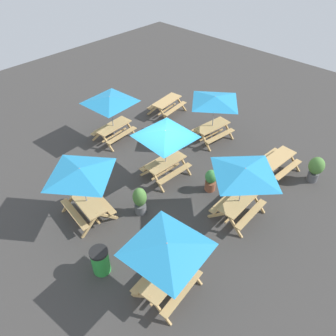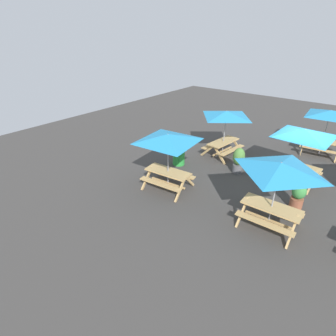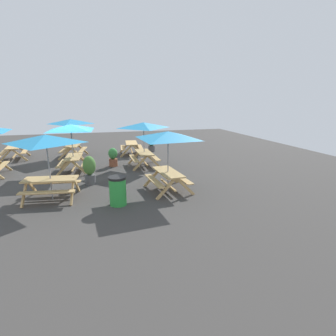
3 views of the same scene
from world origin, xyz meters
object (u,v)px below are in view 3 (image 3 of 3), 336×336
at_px(picnic_table_0, 168,140).
at_px(picnic_table_5, 144,128).
at_px(picnic_table_4, 71,131).
at_px(potted_plant_1, 152,142).
at_px(potted_plant_0, 89,169).
at_px(picnic_table_2, 14,150).
at_px(picnic_table_3, 46,144).
at_px(picnic_table_6, 71,124).
at_px(trash_bin_green, 118,191).
at_px(potted_plant_2, 113,157).
at_px(picnic_table_1, 131,146).

xyz_separation_m(picnic_table_0, picnic_table_5, (-4.00, -0.21, 0.00)).
height_order(picnic_table_4, potted_plant_1, picnic_table_4).
bearing_deg(potted_plant_1, potted_plant_0, -32.19).
distance_m(picnic_table_0, picnic_table_4, 5.32).
relative_size(picnic_table_2, picnic_table_3, 0.83).
bearing_deg(potted_plant_0, picnic_table_6, -169.53).
bearing_deg(potted_plant_0, picnic_table_5, 131.18).
distance_m(picnic_table_2, picnic_table_3, 8.20).
bearing_deg(picnic_table_3, potted_plant_1, 63.29).
height_order(picnic_table_0, picnic_table_2, picnic_table_0).
height_order(picnic_table_2, trash_bin_green, trash_bin_green).
bearing_deg(picnic_table_2, picnic_table_5, 56.18).
height_order(potted_plant_0, potted_plant_2, potted_plant_0).
relative_size(picnic_table_5, trash_bin_green, 2.38).
xyz_separation_m(picnic_table_1, potted_plant_2, (2.84, -1.35, -0.06)).
distance_m(picnic_table_3, picnic_table_4, 3.65).
distance_m(picnic_table_6, potted_plant_2, 3.94).
bearing_deg(picnic_table_6, potted_plant_0, 18.05).
xyz_separation_m(picnic_table_0, picnic_table_3, (-0.20, -4.21, 0.00)).
bearing_deg(potted_plant_2, potted_plant_0, -21.99).
bearing_deg(picnic_table_0, picnic_table_1, 177.74).
relative_size(picnic_table_0, trash_bin_green, 2.87).
xyz_separation_m(trash_bin_green, potted_plant_0, (-2.56, -0.94, 0.14)).
bearing_deg(trash_bin_green, picnic_table_2, -148.27).
bearing_deg(picnic_table_5, picnic_table_3, -47.83).
relative_size(picnic_table_2, picnic_table_4, 0.69).
xyz_separation_m(picnic_table_2, picnic_table_3, (7.46, 3.09, 1.43)).
bearing_deg(picnic_table_4, potted_plant_2, 111.35).
distance_m(picnic_table_6, potted_plant_0, 5.98).
height_order(trash_bin_green, potted_plant_2, trash_bin_green).
height_order(picnic_table_4, trash_bin_green, picnic_table_4).
bearing_deg(picnic_table_2, picnic_table_3, 15.94).
distance_m(picnic_table_1, picnic_table_2, 6.87).
relative_size(picnic_table_1, picnic_table_2, 0.98).
relative_size(picnic_table_0, picnic_table_3, 1.21).
distance_m(picnic_table_3, potted_plant_0, 2.34).
bearing_deg(trash_bin_green, potted_plant_1, 161.29).
relative_size(picnic_table_1, potted_plant_0, 1.59).
height_order(picnic_table_0, picnic_table_1, picnic_table_0).
height_order(trash_bin_green, potted_plant_0, potted_plant_0).
bearing_deg(potted_plant_2, picnic_table_0, 22.12).
xyz_separation_m(picnic_table_2, picnic_table_5, (3.65, 7.10, 1.43)).
bearing_deg(potted_plant_0, picnic_table_0, 61.03).
bearing_deg(picnic_table_3, picnic_table_4, 89.66).
distance_m(picnic_table_0, picnic_table_6, 8.36).
bearing_deg(picnic_table_0, picnic_table_3, -98.49).
xyz_separation_m(picnic_table_5, picnic_table_6, (-3.34, -3.78, 0.00)).
relative_size(potted_plant_0, potted_plant_2, 1.22).
relative_size(trash_bin_green, potted_plant_2, 1.00).
bearing_deg(potted_plant_2, picnic_table_3, -29.72).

